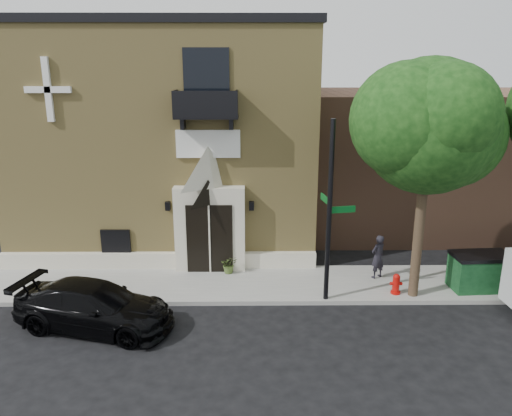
{
  "coord_description": "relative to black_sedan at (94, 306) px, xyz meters",
  "views": [
    {
      "loc": [
        0.55,
        -14.87,
        7.7
      ],
      "look_at": [
        0.71,
        2.0,
        2.77
      ],
      "focal_mm": 35.0,
      "sensor_mm": 36.0,
      "label": 1
    }
  ],
  "objects": [
    {
      "name": "dumpster",
      "position": [
        12.58,
        2.28,
        0.1
      ],
      "size": [
        2.02,
        1.23,
        1.28
      ],
      "rotation": [
        0.0,
        0.0,
        0.07
      ],
      "color": "#0F391A",
      "rests_on": "sidewalk"
    },
    {
      "name": "fire_hydrant",
      "position": [
        9.6,
        1.92,
        -0.2
      ],
      "size": [
        0.41,
        0.33,
        0.71
      ],
      "color": "#B20C07",
      "rests_on": "sidewalk"
    },
    {
      "name": "street_tree_left",
      "position": [
        10.18,
        1.7,
        5.16
      ],
      "size": [
        4.97,
        4.38,
        7.77
      ],
      "color": "#38281C",
      "rests_on": "sidewalk"
    },
    {
      "name": "church",
      "position": [
        1.17,
        9.31,
        3.93
      ],
      "size": [
        12.2,
        11.01,
        9.3
      ],
      "color": "tan",
      "rests_on": "ground"
    },
    {
      "name": "planter",
      "position": [
        3.87,
        3.7,
        -0.21
      ],
      "size": [
        0.7,
        0.63,
        0.69
      ],
      "primitive_type": "imported",
      "rotation": [
        0.0,
        0.0,
        0.16
      ],
      "color": "#4C632A",
      "rests_on": "sidewalk"
    },
    {
      "name": "neighbour_building",
      "position": [
        16.16,
        10.36,
        2.5
      ],
      "size": [
        18.0,
        8.0,
        6.4
      ],
      "primitive_type": "cube",
      "color": "brown",
      "rests_on": "ground"
    },
    {
      "name": "black_sedan",
      "position": [
        0.0,
        0.0,
        0.0
      ],
      "size": [
        5.17,
        3.1,
        1.4
      ],
      "primitive_type": "imported",
      "rotation": [
        0.0,
        0.0,
        1.32
      ],
      "color": "black",
      "rests_on": "ground"
    },
    {
      "name": "street_sign",
      "position": [
        7.19,
        1.58,
        2.44
      ],
      "size": [
        1.03,
        0.93,
        5.94
      ],
      "rotation": [
        0.0,
        0.0,
        0.18
      ],
      "color": "black",
      "rests_on": "sidewalk"
    },
    {
      "name": "sidewalk",
      "position": [
        5.16,
        2.86,
        -0.63
      ],
      "size": [
        42.0,
        3.0,
        0.15
      ],
      "primitive_type": "cube",
      "color": "gray",
      "rests_on": "ground"
    },
    {
      "name": "ground",
      "position": [
        4.16,
        1.36,
        -0.7
      ],
      "size": [
        120.0,
        120.0,
        0.0
      ],
      "primitive_type": "plane",
      "color": "black",
      "rests_on": "ground"
    },
    {
      "name": "pedestrian_near",
      "position": [
        9.27,
        3.24,
        0.26
      ],
      "size": [
        0.71,
        0.64,
        1.62
      ],
      "primitive_type": "imported",
      "rotation": [
        0.0,
        0.0,
        3.69
      ],
      "color": "black",
      "rests_on": "sidewalk"
    }
  ]
}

